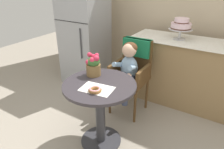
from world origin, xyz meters
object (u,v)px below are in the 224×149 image
Objects in this scene: cafe_table at (100,102)px; seated_child at (128,66)px; wicker_chair at (133,65)px; flower_vase at (93,65)px; tiered_cake_stand at (181,25)px; refrigerator at (84,32)px; donut_front at (95,90)px.

cafe_table is 0.99× the size of seated_child.
seated_child is at bearing -84.47° from wicker_chair.
tiered_cake_stand is at bearing 65.07° from flower_vase.
wicker_chair is 0.80m from tiered_cake_stand.
cafe_table is 1.56m from refrigerator.
flower_vase reaches higher than wicker_chair.
refrigerator reaches higher than flower_vase.
flower_vase is at bearing 128.17° from donut_front.
flower_vase is 0.14× the size of refrigerator.
wicker_chair is at bearing -126.45° from tiered_cake_stand.
wicker_chair is 0.16m from seated_child.
cafe_table is at bearing -106.39° from tiered_cake_stand.
flower_vase is (-0.21, 0.27, 0.09)m from donut_front.
wicker_chair reaches higher than cafe_table.
flower_vase is at bearing -114.93° from tiered_cake_stand.
flower_vase is (-0.16, 0.13, 0.32)m from cafe_table.
wicker_chair is 1.31× the size of seated_child.
wicker_chair is at bearing 76.76° from flower_vase.
wicker_chair is 0.92m from donut_front.
seated_child is 5.97× the size of donut_front.
refrigerator reaches higher than cafe_table.
donut_front is at bearing -48.47° from refrigerator.
refrigerator reaches higher than donut_front.
seated_child is 0.53m from flower_vase.
cafe_table is at bearing -38.30° from flower_vase.
refrigerator is (-1.05, 1.10, 0.34)m from cafe_table.
cafe_table is 0.75× the size of wicker_chair.
wicker_chair is (-0.01, 0.77, 0.13)m from cafe_table.
donut_front is at bearing -85.12° from seated_child.
cafe_table is 5.92× the size of donut_front.
donut_front is 0.36m from flower_vase.
cafe_table is at bearing -83.55° from wicker_chair.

